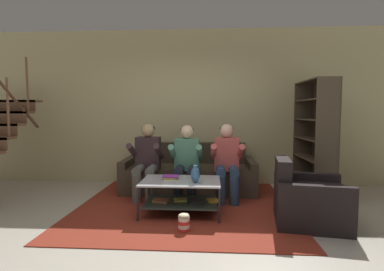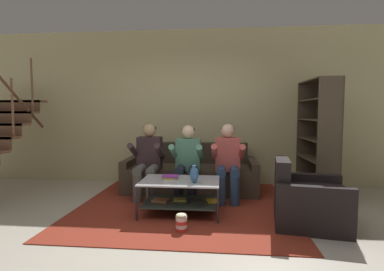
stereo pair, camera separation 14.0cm
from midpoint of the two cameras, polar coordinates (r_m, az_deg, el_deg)
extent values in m
plane|color=#B9B1A1|center=(3.55, -3.10, -18.12)|extent=(16.80, 16.80, 0.00)
cube|color=#C6BB85|center=(5.73, -0.23, 5.36)|extent=(8.40, 0.12, 2.90)
cube|color=brown|center=(6.08, -33.05, 3.73)|extent=(1.02, 0.25, 0.04)
cube|color=brown|center=(6.29, -31.74, 5.58)|extent=(1.02, 0.25, 0.04)
cube|color=brown|center=(6.20, -32.34, 4.85)|extent=(1.02, 0.02, 0.20)
cylinder|color=brown|center=(5.40, -32.29, 4.56)|extent=(0.04, 0.04, 0.90)
cylinder|color=brown|center=(5.83, -29.51, 8.49)|extent=(0.04, 0.04, 0.90)
cylinder|color=brown|center=(5.31, -33.27, 8.33)|extent=(0.05, 1.80, 1.42)
cube|color=#403629|center=(5.21, -1.39, -8.21)|extent=(1.98, 0.89, 0.44)
cube|color=#362E23|center=(5.49, -1.06, -3.28)|extent=(1.98, 0.18, 0.37)
cube|color=#403629|center=(5.39, -12.72, -7.23)|extent=(0.13, 0.89, 0.56)
cube|color=#403629|center=(5.21, 10.36, -7.60)|extent=(0.13, 0.89, 0.56)
cylinder|color=#575751|center=(4.61, -11.38, -9.98)|extent=(0.14, 0.14, 0.44)
cylinder|color=#575751|center=(4.56, -8.91, -10.10)|extent=(0.14, 0.14, 0.44)
cylinder|color=#575751|center=(4.72, -10.86, -6.39)|extent=(0.14, 0.42, 0.14)
cylinder|color=#575751|center=(4.68, -8.47, -6.46)|extent=(0.14, 0.42, 0.14)
cube|color=#352529|center=(4.86, -9.14, -3.39)|extent=(0.38, 0.22, 0.53)
cylinder|color=#352529|center=(4.73, -12.04, -3.00)|extent=(0.09, 0.49, 0.31)
cylinder|color=#352529|center=(4.64, -7.18, -3.09)|extent=(0.09, 0.49, 0.31)
sphere|color=tan|center=(4.83, -9.19, 0.96)|extent=(0.21, 0.21, 0.21)
ellipsoid|color=black|center=(4.84, -9.14, 1.28)|extent=(0.21, 0.21, 0.13)
cylinder|color=#1D232F|center=(4.49, -3.55, -10.29)|extent=(0.14, 0.14, 0.44)
cylinder|color=#1D232F|center=(4.47, -0.96, -10.35)|extent=(0.14, 0.14, 0.44)
cylinder|color=#1D232F|center=(4.61, -3.28, -6.59)|extent=(0.14, 0.42, 0.14)
cylinder|color=#1D232F|center=(4.59, -0.78, -6.63)|extent=(0.14, 0.42, 0.14)
cube|color=#52896E|center=(4.76, -1.79, -3.62)|extent=(0.38, 0.22, 0.51)
cylinder|color=#52896E|center=(4.60, -4.53, -3.28)|extent=(0.09, 0.49, 0.31)
cylinder|color=#52896E|center=(4.56, 0.54, -3.33)|extent=(0.09, 0.49, 0.31)
sphere|color=beige|center=(4.73, -1.80, 0.70)|extent=(0.21, 0.21, 0.21)
ellipsoid|color=black|center=(4.75, -1.78, 1.03)|extent=(0.21, 0.21, 0.13)
cylinder|color=navy|center=(4.46, 4.56, -10.41)|extent=(0.14, 0.14, 0.44)
cylinder|color=navy|center=(4.47, 7.17, -10.40)|extent=(0.14, 0.14, 0.44)
cylinder|color=navy|center=(4.57, 4.55, -6.68)|extent=(0.14, 0.42, 0.14)
cylinder|color=navy|center=(4.58, 7.07, -6.68)|extent=(0.14, 0.42, 0.14)
cube|color=#C1524C|center=(4.74, 5.74, -3.55)|extent=(0.38, 0.22, 0.53)
cylinder|color=#C1524C|center=(4.56, 3.26, -3.20)|extent=(0.09, 0.49, 0.31)
cylinder|color=#C1524C|center=(4.57, 8.38, -3.21)|extent=(0.09, 0.49, 0.31)
sphere|color=beige|center=(4.71, 5.78, 0.91)|extent=(0.21, 0.21, 0.21)
ellipsoid|color=black|center=(4.73, 5.77, 1.24)|extent=(0.21, 0.21, 0.13)
cube|color=#BBBCC1|center=(4.04, -3.15, -8.64)|extent=(1.04, 0.69, 0.02)
cube|color=#2F3E37|center=(4.11, -3.13, -12.53)|extent=(0.96, 0.64, 0.02)
cylinder|color=#2B252A|center=(3.88, -11.38, -12.64)|extent=(0.03, 0.03, 0.46)
cylinder|color=#2B252A|center=(3.75, 4.15, -13.16)|extent=(0.03, 0.03, 0.46)
cylinder|color=#2B252A|center=(4.50, -9.14, -10.20)|extent=(0.03, 0.03, 0.46)
cylinder|color=#2B252A|center=(4.39, 4.09, -10.52)|extent=(0.03, 0.03, 0.46)
cube|color=#A16C44|center=(4.10, -6.93, -12.23)|extent=(0.23, 0.19, 0.03)
cube|color=#B0BA43|center=(4.13, -3.23, -12.16)|extent=(0.19, 0.16, 0.02)
cube|color=#272A27|center=(4.06, -0.18, -12.42)|extent=(0.19, 0.16, 0.03)
cube|color=gold|center=(4.10, 3.05, -12.29)|extent=(0.18, 0.19, 0.02)
cube|color=maroon|center=(4.61, -2.27, -12.64)|extent=(3.00, 3.16, 0.01)
cube|color=#87604C|center=(4.61, -2.27, -12.62)|extent=(1.65, 1.74, 0.00)
ellipsoid|color=#325F8E|center=(3.88, -0.42, -7.52)|extent=(0.11, 0.11, 0.20)
cylinder|color=#325F8E|center=(3.86, -0.42, -6.04)|extent=(0.05, 0.05, 0.05)
cube|color=#ADA83F|center=(4.14, -5.13, -8.04)|extent=(0.23, 0.20, 0.02)
cube|color=purple|center=(4.14, -5.08, -7.74)|extent=(0.21, 0.17, 0.02)
cube|color=#493C2D|center=(5.65, 19.80, -0.14)|extent=(0.35, 0.03, 1.87)
cube|color=#493C2D|center=(4.68, 23.62, -1.16)|extent=(0.35, 0.03, 1.87)
cube|color=#493C2D|center=(5.22, 23.22, -0.60)|extent=(0.05, 1.05, 1.87)
cube|color=#493C2D|center=(5.32, 21.24, -10.56)|extent=(0.37, 1.02, 0.02)
cube|color=#493C2D|center=(5.25, 21.33, -7.38)|extent=(0.37, 1.02, 0.02)
cube|color=#493C2D|center=(5.20, 21.43, -4.02)|extent=(0.37, 1.02, 0.02)
cube|color=#493C2D|center=(5.16, 21.53, -0.60)|extent=(0.37, 1.02, 0.02)
cube|color=#493C2D|center=(5.15, 21.63, 2.85)|extent=(0.37, 1.02, 0.02)
cube|color=#493C2D|center=(5.15, 21.73, 6.31)|extent=(0.37, 1.02, 0.02)
cube|color=#493C2D|center=(5.17, 21.83, 9.65)|extent=(0.37, 1.02, 0.02)
cube|color=orange|center=(5.73, 19.43, -8.05)|extent=(0.25, 0.03, 0.25)
cube|color=gold|center=(5.72, 19.65, -8.55)|extent=(0.29, 0.03, 0.16)
cube|color=#2959B1|center=(5.68, 19.74, -8.51)|extent=(0.28, 0.04, 0.18)
cube|color=#7796B3|center=(5.63, 19.81, -8.48)|extent=(0.27, 0.06, 0.21)
cube|color=#B8A948|center=(5.59, 20.21, -8.71)|extent=(0.31, 0.06, 0.19)
cube|color=purple|center=(5.52, 19.98, -8.60)|extent=(0.23, 0.03, 0.24)
cube|color=orange|center=(5.48, 20.28, -8.59)|extent=(0.26, 0.06, 0.26)
cube|color=teal|center=(5.44, 20.41, -9.02)|extent=(0.25, 0.05, 0.20)
cube|color=#A8AD49|center=(5.39, 20.63, -9.05)|extent=(0.26, 0.06, 0.22)
cube|color=silver|center=(5.33, 20.69, -8.99)|extent=(0.24, 0.06, 0.26)
cube|color=red|center=(5.30, 21.32, -9.51)|extent=(0.32, 0.06, 0.18)
cube|color=gold|center=(5.24, 21.37, -9.42)|extent=(0.29, 0.03, 0.22)
cube|color=#2D5AA8|center=(5.20, 21.50, -9.55)|extent=(0.29, 0.04, 0.22)
cube|color=black|center=(3.99, 20.68, -12.31)|extent=(0.90, 0.70, 0.46)
cube|color=black|center=(3.86, 15.94, -6.69)|extent=(0.24, 0.60, 0.33)
cube|color=black|center=(3.65, 21.52, -13.11)|extent=(0.83, 0.23, 0.56)
cube|color=black|center=(4.31, 20.01, -10.36)|extent=(0.83, 0.23, 0.56)
cylinder|color=red|center=(3.59, -2.73, -17.47)|extent=(0.13, 0.13, 0.04)
cylinder|color=white|center=(3.57, -2.74, -16.84)|extent=(0.13, 0.13, 0.04)
cylinder|color=red|center=(3.56, -2.74, -16.20)|extent=(0.13, 0.13, 0.04)
cylinder|color=white|center=(3.54, -2.74, -15.55)|extent=(0.13, 0.13, 0.04)
ellipsoid|color=beige|center=(3.53, -2.75, -14.98)|extent=(0.12, 0.12, 0.05)
camera|label=1|loc=(0.07, -90.96, -0.08)|focal=28.00mm
camera|label=2|loc=(0.07, 89.04, 0.08)|focal=28.00mm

